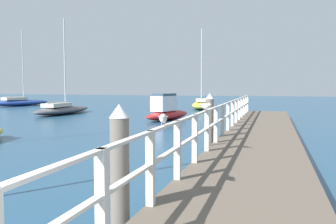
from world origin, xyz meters
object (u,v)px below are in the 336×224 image
at_px(dock_piling_far, 210,122).
at_px(boat_3, 167,111).
at_px(seagull_foreground, 163,118).
at_px(boat_2, 63,109).
at_px(boat_6, 21,102).
at_px(boat_4, 201,105).
at_px(dock_piling_near, 120,172).
at_px(seagull_background, 205,106).

xyz_separation_m(dock_piling_far, boat_3, (-4.64, 10.55, -0.43)).
distance_m(seagull_foreground, boat_2, 24.49).
bearing_deg(boat_2, boat_6, 140.80).
bearing_deg(dock_piling_far, boat_4, 101.62).
height_order(dock_piling_far, boat_3, dock_piling_far).
xyz_separation_m(dock_piling_near, seagull_foreground, (0.38, 0.92, 0.72)).
bearing_deg(seagull_foreground, dock_piling_far, -103.51).
relative_size(dock_piling_far, seagull_foreground, 4.25).
xyz_separation_m(dock_piling_far, boat_6, (-24.97, 22.08, -0.60)).
bearing_deg(seagull_background, boat_3, -119.44).
bearing_deg(dock_piling_near, seagull_foreground, 67.38).
bearing_deg(boat_2, dock_piling_near, -55.70).
height_order(dock_piling_near, boat_6, boat_6).
bearing_deg(boat_2, boat_3, -14.28).
xyz_separation_m(dock_piling_near, boat_3, (-4.64, 18.30, -0.43)).
height_order(dock_piling_far, seagull_foreground, dock_piling_far).
xyz_separation_m(boat_4, boat_6, (-20.42, -0.04, -0.03)).
bearing_deg(boat_6, boat_3, -9.57).
bearing_deg(dock_piling_far, seagull_background, -82.67).
bearing_deg(boat_4, boat_6, 169.38).
distance_m(seagull_background, boat_3, 14.50).
bearing_deg(dock_piling_far, boat_2, 137.07).
xyz_separation_m(dock_piling_far, boat_4, (-4.55, 22.11, -0.57)).
bearing_deg(seagull_foreground, boat_6, -65.47).
bearing_deg(dock_piling_far, boat_6, 138.51).
relative_size(boat_2, boat_3, 1.51).
relative_size(seagull_foreground, seagull_background, 1.19).
height_order(dock_piling_far, boat_4, boat_4).
bearing_deg(boat_2, seagull_background, -47.75).
distance_m(dock_piling_near, boat_2, 25.00).
bearing_deg(boat_3, boat_2, -0.80).
distance_m(seagull_background, boat_4, 25.63).
xyz_separation_m(boat_2, boat_4, (9.41, 9.13, 0.06)).
height_order(seagull_foreground, boat_3, seagull_foreground).
height_order(boat_2, boat_4, boat_4).
height_order(seagull_background, boat_4, boat_4).
distance_m(dock_piling_far, boat_6, 33.33).
relative_size(seagull_background, boat_3, 0.08).
xyz_separation_m(seagull_foreground, boat_3, (-5.02, 17.38, -1.15)).
distance_m(seagull_foreground, boat_6, 38.47).
relative_size(seagull_foreground, boat_6, 0.06).
distance_m(dock_piling_far, seagull_background, 3.11).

